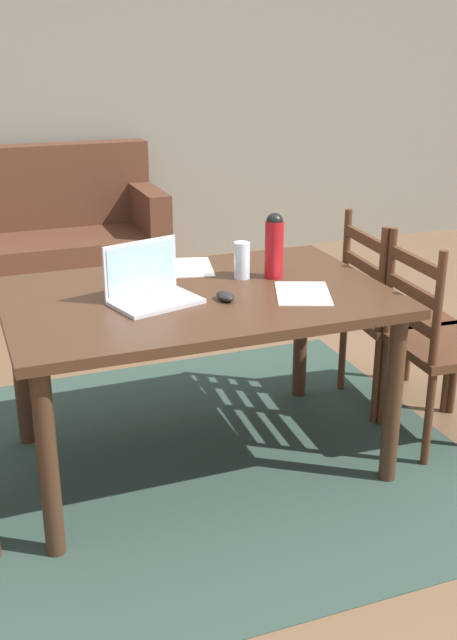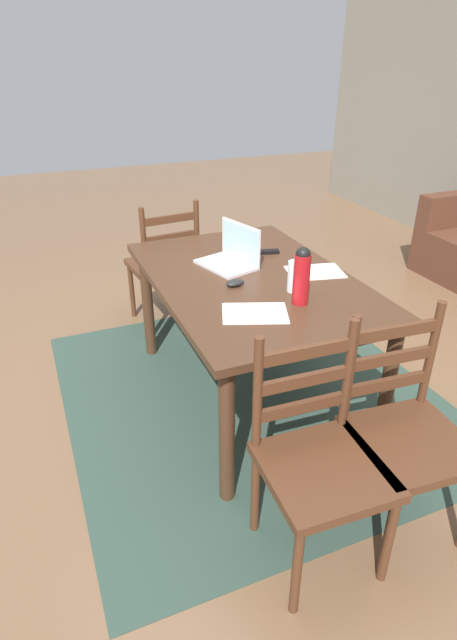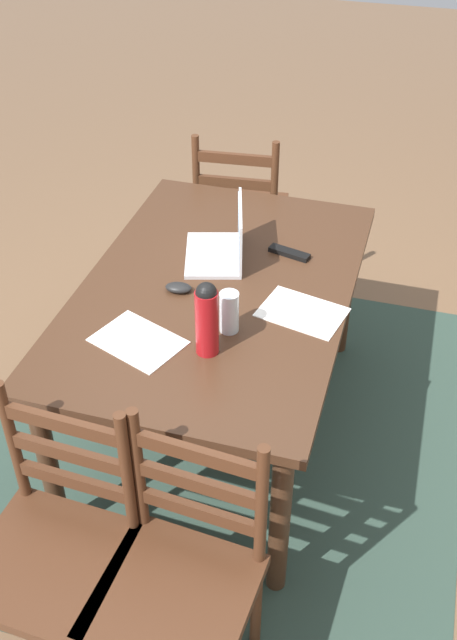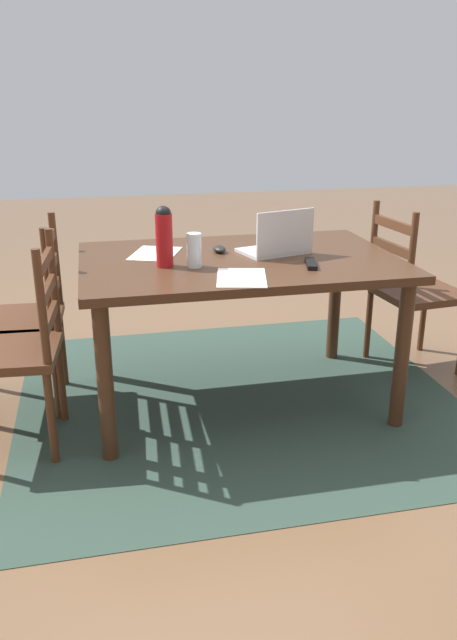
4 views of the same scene
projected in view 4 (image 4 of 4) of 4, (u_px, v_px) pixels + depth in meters
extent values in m
plane|color=brown|center=(239.00, 399.00, 3.29)|extent=(14.00, 14.00, 0.00)
cube|color=#2D4238|center=(239.00, 398.00, 3.29)|extent=(2.25, 2.09, 0.01)
cube|color=#422819|center=(239.00, 262.00, 3.03)|extent=(1.52, 1.00, 0.04)
cylinder|color=#422819|center=(335.00, 300.00, 3.69)|extent=(0.07, 0.07, 0.72)
cylinder|color=#422819|center=(100.00, 317.00, 3.41)|extent=(0.07, 0.07, 0.72)
cylinder|color=#422819|center=(402.00, 356.00, 2.91)|extent=(0.07, 0.07, 0.72)
cylinder|color=#422819|center=(105.00, 383.00, 2.64)|extent=(0.07, 0.07, 0.72)
cube|color=#4C2B19|center=(16.00, 321.00, 3.09)|extent=(0.46, 0.46, 0.04)
cylinder|color=#4C2B19|center=(56.00, 378.00, 3.03)|extent=(0.04, 0.04, 0.43)
cylinder|color=#4C2B19|center=(62.00, 348.00, 3.38)|extent=(0.04, 0.04, 0.43)
cylinder|color=#4C2B19|center=(49.00, 282.00, 2.86)|extent=(0.04, 0.04, 0.50)
cylinder|color=#4C2B19|center=(56.00, 261.00, 3.22)|extent=(0.04, 0.04, 0.50)
cube|color=#4C2B19|center=(54.00, 290.00, 3.08)|extent=(0.04, 0.36, 0.05)
cube|color=#4C2B19|center=(52.00, 266.00, 3.03)|extent=(0.04, 0.36, 0.05)
cube|color=#4C2B19|center=(49.00, 240.00, 2.99)|extent=(0.04, 0.36, 0.05)
cube|color=#4C2B19|center=(418.00, 293.00, 3.54)|extent=(0.48, 0.48, 0.04)
cylinder|color=#4C2B19|center=(423.00, 317.00, 3.84)|extent=(0.04, 0.04, 0.43)
cylinder|color=#4C2B19|center=(368.00, 324.00, 3.73)|extent=(0.04, 0.04, 0.43)
cylinder|color=#4C2B19|center=(404.00, 347.00, 3.39)|extent=(0.04, 0.04, 0.43)
cylinder|color=#4C2B19|center=(373.00, 244.00, 3.56)|extent=(0.04, 0.04, 0.50)
cylinder|color=#4C2B19|center=(411.00, 261.00, 3.22)|extent=(0.04, 0.04, 0.50)
cube|color=#4C2B19|center=(390.00, 270.00, 3.43)|extent=(0.06, 0.36, 0.05)
cube|color=#4C2B19|center=(392.00, 248.00, 3.38)|extent=(0.06, 0.36, 0.05)
cube|color=#4C2B19|center=(394.00, 225.00, 3.34)|extent=(0.06, 0.36, 0.05)
cube|color=#4C2B19|center=(7.00, 352.00, 2.73)|extent=(0.47, 0.47, 0.04)
cylinder|color=#4C2B19|center=(51.00, 418.00, 2.66)|extent=(0.04, 0.04, 0.43)
cylinder|color=#4C2B19|center=(61.00, 380.00, 3.01)|extent=(0.04, 0.04, 0.43)
cylinder|color=#4C2B19|center=(42.00, 310.00, 2.49)|extent=(0.04, 0.04, 0.50)
cylinder|color=#4C2B19|center=(54.00, 283.00, 2.84)|extent=(0.04, 0.04, 0.50)
cube|color=#4C2B19|center=(50.00, 318.00, 2.70)|extent=(0.05, 0.36, 0.05)
cube|color=#4C2B19|center=(48.00, 290.00, 2.66)|extent=(0.05, 0.36, 0.05)
cube|color=#4C2B19|center=(45.00, 262.00, 2.62)|extent=(0.05, 0.36, 0.05)
cube|color=silver|center=(273.00, 251.00, 3.13)|extent=(0.37, 0.30, 0.02)
cube|color=silver|center=(285.00, 232.00, 3.00)|extent=(0.31, 0.10, 0.21)
cube|color=#A5CCEA|center=(285.00, 232.00, 3.00)|extent=(0.29, 0.09, 0.19)
cylinder|color=#A81419|center=(164.00, 240.00, 2.83)|extent=(0.08, 0.08, 0.24)
sphere|color=black|center=(163.00, 214.00, 2.79)|extent=(0.07, 0.07, 0.07)
cylinder|color=silver|center=(194.00, 250.00, 2.84)|extent=(0.07, 0.07, 0.16)
ellipsoid|color=black|center=(219.00, 249.00, 3.12)|extent=(0.07, 0.11, 0.03)
cube|color=black|center=(311.00, 264.00, 2.88)|extent=(0.08, 0.18, 0.02)
cube|color=white|center=(242.00, 278.00, 2.69)|extent=(0.27, 0.34, 0.00)
cube|color=white|center=(155.00, 254.00, 3.09)|extent=(0.30, 0.35, 0.00)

